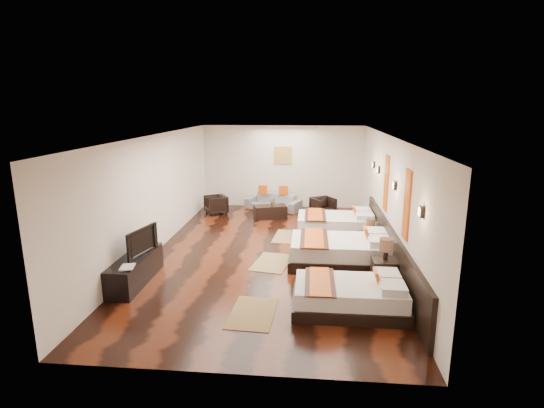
# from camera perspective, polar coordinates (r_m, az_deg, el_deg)

# --- Properties ---
(floor) EXTENTS (5.50, 9.50, 0.01)m
(floor) POSITION_cam_1_polar(r_m,az_deg,el_deg) (10.26, -0.36, -6.55)
(floor) COLOR black
(floor) RESTS_ON ground
(ceiling) EXTENTS (5.50, 9.50, 0.01)m
(ceiling) POSITION_cam_1_polar(r_m,az_deg,el_deg) (9.67, -0.39, 9.24)
(ceiling) COLOR white
(ceiling) RESTS_ON floor
(back_wall) EXTENTS (5.50, 0.01, 2.80)m
(back_wall) POSITION_cam_1_polar(r_m,az_deg,el_deg) (14.53, 1.48, 5.07)
(back_wall) COLOR silver
(back_wall) RESTS_ON floor
(left_wall) EXTENTS (0.01, 9.50, 2.80)m
(left_wall) POSITION_cam_1_polar(r_m,az_deg,el_deg) (10.50, -15.48, 1.36)
(left_wall) COLOR silver
(left_wall) RESTS_ON floor
(right_wall) EXTENTS (0.01, 9.50, 2.80)m
(right_wall) POSITION_cam_1_polar(r_m,az_deg,el_deg) (9.99, 15.53, 0.76)
(right_wall) COLOR silver
(right_wall) RESTS_ON floor
(headboard_panel) EXTENTS (0.08, 6.60, 0.90)m
(headboard_panel) POSITION_cam_1_polar(r_m,az_deg,el_deg) (9.48, 15.76, -5.91)
(headboard_panel) COLOR black
(headboard_panel) RESTS_ON floor
(bed_near) EXTENTS (1.96, 1.23, 0.75)m
(bed_near) POSITION_cam_1_polar(r_m,az_deg,el_deg) (7.60, 10.60, -12.11)
(bed_near) COLOR black
(bed_near) RESTS_ON floor
(bed_mid) EXTENTS (2.31, 1.45, 0.88)m
(bed_mid) POSITION_cam_1_polar(r_m,az_deg,el_deg) (9.58, 9.50, -6.31)
(bed_mid) COLOR black
(bed_mid) RESTS_ON floor
(bed_far) EXTENTS (2.15, 1.35, 0.82)m
(bed_far) POSITION_cam_1_polar(r_m,az_deg,el_deg) (11.70, 8.74, -2.75)
(bed_far) COLOR black
(bed_far) RESTS_ON floor
(nightstand_a) EXTENTS (0.49, 0.49, 0.98)m
(nightstand_a) POSITION_cam_1_polar(r_m,az_deg,el_deg) (8.63, 15.03, -8.56)
(nightstand_a) COLOR black
(nightstand_a) RESTS_ON floor
(nightstand_b) EXTENTS (0.40, 0.40, 0.79)m
(nightstand_b) POSITION_cam_1_polar(r_m,az_deg,el_deg) (10.63, 13.14, -4.62)
(nightstand_b) COLOR black
(nightstand_b) RESTS_ON floor
(jute_mat_near) EXTENTS (0.82, 1.24, 0.01)m
(jute_mat_near) POSITION_cam_1_polar(r_m,az_deg,el_deg) (7.47, -2.64, -14.53)
(jute_mat_near) COLOR olive
(jute_mat_near) RESTS_ON floor
(jute_mat_mid) EXTENTS (0.96, 1.32, 0.01)m
(jute_mat_mid) POSITION_cam_1_polar(r_m,az_deg,el_deg) (9.61, -0.02, -7.93)
(jute_mat_mid) COLOR olive
(jute_mat_mid) RESTS_ON floor
(jute_mat_far) EXTENTS (0.85, 1.26, 0.01)m
(jute_mat_far) POSITION_cam_1_polar(r_m,az_deg,el_deg) (11.43, 2.24, -4.43)
(jute_mat_far) COLOR olive
(jute_mat_far) RESTS_ON floor
(tv_console) EXTENTS (0.50, 1.80, 0.55)m
(tv_console) POSITION_cam_1_polar(r_m,az_deg,el_deg) (8.95, -18.01, -8.42)
(tv_console) COLOR black
(tv_console) RESTS_ON floor
(tv) EXTENTS (0.34, 0.98, 0.56)m
(tv) POSITION_cam_1_polar(r_m,az_deg,el_deg) (8.86, -17.66, -4.81)
(tv) COLOR black
(tv) RESTS_ON tv_console
(book) EXTENTS (0.31, 0.38, 0.03)m
(book) POSITION_cam_1_polar(r_m,az_deg,el_deg) (8.32, -19.85, -8.10)
(book) COLOR black
(book) RESTS_ON tv_console
(figurine) EXTENTS (0.35, 0.35, 0.31)m
(figurine) POSITION_cam_1_polar(r_m,az_deg,el_deg) (9.52, -16.30, -4.24)
(figurine) COLOR brown
(figurine) RESTS_ON tv_console
(sofa) EXTENTS (1.99, 1.36, 0.54)m
(sofa) POSITION_cam_1_polar(r_m,az_deg,el_deg) (14.23, 0.17, 0.27)
(sofa) COLOR slate
(sofa) RESTS_ON floor
(armchair_left) EXTENTS (0.90, 0.90, 0.61)m
(armchair_left) POSITION_cam_1_polar(r_m,az_deg,el_deg) (13.84, -7.61, -0.09)
(armchair_left) COLOR black
(armchair_left) RESTS_ON floor
(armchair_right) EXTENTS (0.90, 0.91, 0.61)m
(armchair_right) POSITION_cam_1_polar(r_m,az_deg,el_deg) (13.55, 6.93, -0.36)
(armchair_right) COLOR black
(armchair_right) RESTS_ON floor
(coffee_table) EXTENTS (1.10, 0.77, 0.40)m
(coffee_table) POSITION_cam_1_polar(r_m,az_deg,el_deg) (13.23, -0.24, -1.06)
(coffee_table) COLOR black
(coffee_table) RESTS_ON floor
(table_plant) EXTENTS (0.27, 0.25, 0.24)m
(table_plant) POSITION_cam_1_polar(r_m,az_deg,el_deg) (13.10, 0.12, 0.24)
(table_plant) COLOR #2E5B1E
(table_plant) RESTS_ON coffee_table
(orange_panel_a) EXTENTS (0.04, 0.40, 1.30)m
(orange_panel_a) POSITION_cam_1_polar(r_m,az_deg,el_deg) (8.10, 17.81, -0.10)
(orange_panel_a) COLOR #D86014
(orange_panel_a) RESTS_ON right_wall
(orange_panel_b) EXTENTS (0.04, 0.40, 1.30)m
(orange_panel_b) POSITION_cam_1_polar(r_m,az_deg,el_deg) (10.22, 15.23, 2.77)
(orange_panel_b) COLOR #D86014
(orange_panel_b) RESTS_ON right_wall
(sconce_near) EXTENTS (0.07, 0.12, 0.18)m
(sconce_near) POSITION_cam_1_polar(r_m,az_deg,el_deg) (7.02, 19.56, -0.98)
(sconce_near) COLOR black
(sconce_near) RESTS_ON right_wall
(sconce_mid) EXTENTS (0.07, 0.12, 0.18)m
(sconce_mid) POSITION_cam_1_polar(r_m,az_deg,el_deg) (9.12, 16.28, 2.43)
(sconce_mid) COLOR black
(sconce_mid) RESTS_ON right_wall
(sconce_far) EXTENTS (0.07, 0.12, 0.18)m
(sconce_far) POSITION_cam_1_polar(r_m,az_deg,el_deg) (11.26, 14.22, 4.55)
(sconce_far) COLOR black
(sconce_far) RESTS_ON right_wall
(sconce_lounge) EXTENTS (0.07, 0.12, 0.18)m
(sconce_lounge) POSITION_cam_1_polar(r_m,az_deg,el_deg) (12.14, 13.59, 5.20)
(sconce_lounge) COLOR black
(sconce_lounge) RESTS_ON right_wall
(gold_artwork) EXTENTS (0.60, 0.04, 0.60)m
(gold_artwork) POSITION_cam_1_polar(r_m,az_deg,el_deg) (14.46, 1.49, 6.63)
(gold_artwork) COLOR #AD873F
(gold_artwork) RESTS_ON back_wall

